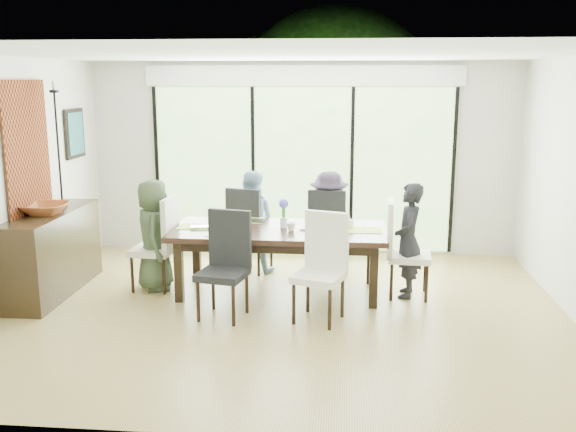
# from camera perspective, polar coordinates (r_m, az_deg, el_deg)

# --- Properties ---
(floor) EXTENTS (6.00, 5.00, 0.01)m
(floor) POSITION_cam_1_polar(r_m,az_deg,el_deg) (7.00, -0.19, -8.50)
(floor) COLOR olive
(floor) RESTS_ON ground
(ceiling) EXTENTS (6.00, 5.00, 0.01)m
(ceiling) POSITION_cam_1_polar(r_m,az_deg,el_deg) (6.56, -0.20, 14.25)
(ceiling) COLOR white
(ceiling) RESTS_ON wall_back
(wall_back) EXTENTS (6.00, 0.02, 2.70)m
(wall_back) POSITION_cam_1_polar(r_m,az_deg,el_deg) (9.13, 1.29, 5.12)
(wall_back) COLOR beige
(wall_back) RESTS_ON floor
(wall_front) EXTENTS (6.00, 0.02, 2.70)m
(wall_front) POSITION_cam_1_polar(r_m,az_deg,el_deg) (4.21, -3.41, -3.20)
(wall_front) COLOR silver
(wall_front) RESTS_ON floor
(wall_left) EXTENTS (0.02, 5.00, 2.70)m
(wall_left) POSITION_cam_1_polar(r_m,az_deg,el_deg) (7.55, -23.61, 2.64)
(wall_left) COLOR silver
(wall_left) RESTS_ON floor
(glass_doors) EXTENTS (4.20, 0.02, 2.30)m
(glass_doors) POSITION_cam_1_polar(r_m,az_deg,el_deg) (9.11, 1.27, 4.16)
(glass_doors) COLOR #598C3F
(glass_doors) RESTS_ON wall_back
(blinds_header) EXTENTS (4.40, 0.06, 0.28)m
(blinds_header) POSITION_cam_1_polar(r_m,az_deg,el_deg) (9.01, 1.31, 12.36)
(blinds_header) COLOR white
(blinds_header) RESTS_ON wall_back
(mullion_a) EXTENTS (0.05, 0.04, 2.30)m
(mullion_a) POSITION_cam_1_polar(r_m,az_deg,el_deg) (9.47, -11.54, 4.23)
(mullion_a) COLOR black
(mullion_a) RESTS_ON wall_back
(mullion_b) EXTENTS (0.05, 0.04, 2.30)m
(mullion_b) POSITION_cam_1_polar(r_m,az_deg,el_deg) (9.17, -3.11, 4.20)
(mullion_b) COLOR black
(mullion_b) RESTS_ON wall_back
(mullion_c) EXTENTS (0.05, 0.04, 2.30)m
(mullion_c) POSITION_cam_1_polar(r_m,az_deg,el_deg) (9.08, 5.69, 4.07)
(mullion_c) COLOR black
(mullion_c) RESTS_ON wall_back
(mullion_d) EXTENTS (0.05, 0.04, 2.30)m
(mullion_d) POSITION_cam_1_polar(r_m,az_deg,el_deg) (9.20, 14.47, 3.85)
(mullion_d) COLOR black
(mullion_d) RESTS_ON wall_back
(deck) EXTENTS (6.00, 1.80, 0.10)m
(deck) POSITION_cam_1_polar(r_m,az_deg,el_deg) (10.26, 1.60, -2.05)
(deck) COLOR #503122
(deck) RESTS_ON ground
(rail_top) EXTENTS (6.00, 0.08, 0.06)m
(rail_top) POSITION_cam_1_polar(r_m,az_deg,el_deg) (10.91, 1.88, 2.03)
(rail_top) COLOR brown
(rail_top) RESTS_ON deck
(foliage_left) EXTENTS (3.20, 3.20, 3.20)m
(foliage_left) POSITION_cam_1_polar(r_m,az_deg,el_deg) (12.02, -6.47, 7.17)
(foliage_left) COLOR #14380F
(foliage_left) RESTS_ON ground
(foliage_mid) EXTENTS (4.00, 4.00, 4.00)m
(foliage_mid) POSITION_cam_1_polar(r_m,az_deg,el_deg) (12.35, 4.24, 9.02)
(foliage_mid) COLOR #14380F
(foliage_mid) RESTS_ON ground
(foliage_right) EXTENTS (2.80, 2.80, 2.80)m
(foliage_right) POSITION_cam_1_polar(r_m,az_deg,el_deg) (11.70, 13.02, 5.92)
(foliage_right) COLOR #14380F
(foliage_right) RESTS_ON ground
(foliage_far) EXTENTS (3.60, 3.60, 3.60)m
(foliage_far) POSITION_cam_1_polar(r_m,az_deg,el_deg) (13.11, -0.13, 8.44)
(foliage_far) COLOR #14380F
(foliage_far) RESTS_ON ground
(table_top) EXTENTS (2.45, 1.12, 0.06)m
(table_top) POSITION_cam_1_polar(r_m,az_deg,el_deg) (7.40, -0.81, -1.36)
(table_top) COLOR black
(table_top) RESTS_ON floor
(table_apron) EXTENTS (2.25, 0.92, 0.10)m
(table_apron) POSITION_cam_1_polar(r_m,az_deg,el_deg) (7.42, -0.81, -2.05)
(table_apron) COLOR black
(table_apron) RESTS_ON floor
(table_leg_fl) EXTENTS (0.09, 0.09, 0.71)m
(table_leg_fl) POSITION_cam_1_polar(r_m,az_deg,el_deg) (7.29, -9.67, -4.88)
(table_leg_fl) COLOR black
(table_leg_fl) RESTS_ON floor
(table_leg_fr) EXTENTS (0.09, 0.09, 0.71)m
(table_leg_fr) POSITION_cam_1_polar(r_m,az_deg,el_deg) (7.06, 7.62, -5.37)
(table_leg_fr) COLOR black
(table_leg_fr) RESTS_ON floor
(table_leg_bl) EXTENTS (0.09, 0.09, 0.71)m
(table_leg_bl) POSITION_cam_1_polar(r_m,az_deg,el_deg) (8.09, -8.12, -3.12)
(table_leg_bl) COLOR black
(table_leg_bl) RESTS_ON floor
(table_leg_br) EXTENTS (0.09, 0.09, 0.71)m
(table_leg_br) POSITION_cam_1_polar(r_m,az_deg,el_deg) (7.88, 7.37, -3.50)
(table_leg_br) COLOR black
(table_leg_br) RESTS_ON floor
(chair_left_end) EXTENTS (0.50, 0.50, 1.12)m
(chair_left_end) POSITION_cam_1_polar(r_m,az_deg,el_deg) (7.74, -11.92, -2.35)
(chair_left_end) COLOR silver
(chair_left_end) RESTS_ON floor
(chair_right_end) EXTENTS (0.50, 0.50, 1.12)m
(chair_right_end) POSITION_cam_1_polar(r_m,az_deg,el_deg) (7.44, 10.77, -2.88)
(chair_right_end) COLOR white
(chair_right_end) RESTS_ON floor
(chair_far_left) EXTENTS (0.59, 0.59, 1.12)m
(chair_far_left) POSITION_cam_1_polar(r_m,az_deg,el_deg) (8.32, -3.28, -1.10)
(chair_far_left) COLOR black
(chair_far_left) RESTS_ON floor
(chair_far_right) EXTENTS (0.51, 0.51, 1.12)m
(chair_far_right) POSITION_cam_1_polar(r_m,az_deg,el_deg) (8.23, 3.62, -1.24)
(chair_far_right) COLOR black
(chair_far_right) RESTS_ON floor
(chair_near_left) EXTENTS (0.56, 0.56, 1.12)m
(chair_near_left) POSITION_cam_1_polar(r_m,az_deg,el_deg) (6.69, -5.87, -4.44)
(chair_near_left) COLOR black
(chair_near_left) RESTS_ON floor
(chair_near_right) EXTENTS (0.59, 0.59, 1.12)m
(chair_near_right) POSITION_cam_1_polar(r_m,az_deg,el_deg) (6.57, 2.75, -4.69)
(chair_near_right) COLOR white
(chair_near_right) RESTS_ON floor
(person_left_end) EXTENTS (0.51, 0.68, 1.32)m
(person_left_end) POSITION_cam_1_polar(r_m,az_deg,el_deg) (7.71, -11.81, -1.65)
(person_left_end) COLOR #35442D
(person_left_end) RESTS_ON floor
(person_right_end) EXTENTS (0.45, 0.65, 1.32)m
(person_right_end) POSITION_cam_1_polar(r_m,az_deg,el_deg) (7.42, 10.64, -2.15)
(person_right_end) COLOR black
(person_right_end) RESTS_ON floor
(person_far_left) EXTENTS (0.65, 0.44, 1.32)m
(person_far_left) POSITION_cam_1_polar(r_m,az_deg,el_deg) (8.28, -3.31, -0.47)
(person_far_left) COLOR #7EA3B6
(person_far_left) RESTS_ON floor
(person_far_right) EXTENTS (0.65, 0.45, 1.32)m
(person_far_right) POSITION_cam_1_polar(r_m,az_deg,el_deg) (8.19, 3.63, -0.61)
(person_far_right) COLOR #281E2E
(person_far_right) RESTS_ON floor
(placemat_left) EXTENTS (0.45, 0.33, 0.01)m
(placemat_left) POSITION_cam_1_polar(r_m,az_deg,el_deg) (7.55, -8.00, -0.94)
(placemat_left) COLOR #94BD43
(placemat_left) RESTS_ON table_top
(placemat_right) EXTENTS (0.45, 0.33, 0.01)m
(placemat_right) POSITION_cam_1_polar(r_m,az_deg,el_deg) (7.36, 6.57, -1.25)
(placemat_right) COLOR #9FB340
(placemat_right) RESTS_ON table_top
(placemat_far_l) EXTENTS (0.45, 0.33, 0.01)m
(placemat_far_l) POSITION_cam_1_polar(r_m,az_deg,el_deg) (7.84, -3.78, -0.37)
(placemat_far_l) COLOR #AEC646
(placemat_far_l) RESTS_ON table_top
(placemat_far_r) EXTENTS (0.45, 0.33, 0.01)m
(placemat_far_r) POSITION_cam_1_polar(r_m,az_deg,el_deg) (7.75, 3.55, -0.51)
(placemat_far_r) COLOR #7FB741
(placemat_far_r) RESTS_ON table_top
(placemat_paper) EXTENTS (0.45, 0.33, 0.01)m
(placemat_paper) POSITION_cam_1_polar(r_m,az_deg,el_deg) (7.18, -5.43, -1.55)
(placemat_paper) COLOR white
(placemat_paper) RESTS_ON table_top
(tablet_far_l) EXTENTS (0.27, 0.18, 0.01)m
(tablet_far_l) POSITION_cam_1_polar(r_m,az_deg,el_deg) (7.77, -3.11, -0.40)
(tablet_far_l) COLOR black
(tablet_far_l) RESTS_ON table_top
(tablet_far_r) EXTENTS (0.25, 0.17, 0.01)m
(tablet_far_r) POSITION_cam_1_polar(r_m,az_deg,el_deg) (7.70, 3.16, -0.53)
(tablet_far_r) COLOR black
(tablet_far_r) RESTS_ON table_top
(papers) EXTENTS (0.31, 0.22, 0.00)m
(papers) POSITION_cam_1_polar(r_m,az_deg,el_deg) (7.31, 4.62, -1.31)
(papers) COLOR white
(papers) RESTS_ON table_top
(platter_base) EXTENTS (0.27, 0.27, 0.02)m
(platter_base) POSITION_cam_1_polar(r_m,az_deg,el_deg) (7.18, -5.43, -1.44)
(platter_base) COLOR white
(platter_base) RESTS_ON table_top
(platter_snacks) EXTENTS (0.20, 0.20, 0.01)m
(platter_snacks) POSITION_cam_1_polar(r_m,az_deg,el_deg) (7.18, -5.44, -1.29)
(platter_snacks) COLOR #CC5918
(platter_snacks) RESTS_ON table_top
(vase) EXTENTS (0.08, 0.08, 0.12)m
(vase) POSITION_cam_1_polar(r_m,az_deg,el_deg) (7.43, -0.39, -0.59)
(vase) COLOR silver
(vase) RESTS_ON table_top
(hyacinth_stems) EXTENTS (0.04, 0.04, 0.16)m
(hyacinth_stems) POSITION_cam_1_polar(r_m,az_deg,el_deg) (7.40, -0.39, 0.34)
(hyacinth_stems) COLOR #337226
(hyacinth_stems) RESTS_ON table_top
(hyacinth_blooms) EXTENTS (0.11, 0.11, 0.11)m
(hyacinth_blooms) POSITION_cam_1_polar(r_m,az_deg,el_deg) (7.38, -0.39, 1.12)
(hyacinth_blooms) COLOR #5853D0
(hyacinth_blooms) RESTS_ON table_top
(laptop) EXTENTS (0.38, 0.29, 0.03)m
(laptop) POSITION_cam_1_polar(r_m,az_deg,el_deg) (7.43, -7.43, -1.06)
(laptop) COLOR silver
(laptop) RESTS_ON table_top
(cup_a) EXTENTS (0.18, 0.18, 0.10)m
(cup_a) POSITION_cam_1_polar(r_m,az_deg,el_deg) (7.63, -5.93, -0.40)
(cup_a) COLOR white
(cup_a) RESTS_ON table_top
(cup_b) EXTENTS (0.14, 0.14, 0.09)m
(cup_b) POSITION_cam_1_polar(r_m,az_deg,el_deg) (7.27, 0.28, -0.97)
(cup_b) COLOR white
(cup_b) RESTS_ON table_top
(cup_c) EXTENTS (0.16, 0.16, 0.10)m
(cup_c) POSITION_cam_1_polar(r_m,az_deg,el_deg) (7.44, 5.41, -0.71)
(cup_c) COLOR white
(cup_c) RESTS_ON table_top
(book) EXTENTS (0.18, 0.24, 0.02)m
(book) POSITION_cam_1_polar(r_m,az_deg,el_deg) (7.42, 1.15, -1.01)
(book) COLOR white
(book) RESTS_ON table_top
(sideboard) EXTENTS (0.48, 1.71, 0.96)m
(sideboard) POSITION_cam_1_polar(r_m,az_deg,el_deg) (7.94, -20.19, -3.09)
(sideboard) COLOR black
(sideboard) RESTS_ON floor
(bowl) EXTENTS (0.51, 0.51, 0.12)m
(bowl) POSITION_cam_1_polar(r_m,az_deg,el_deg) (7.73, -20.80, 0.60)
(bowl) COLOR brown
(bowl) RESTS_ON sideboard
(candlestick_base) EXTENTS (0.11, 0.11, 0.04)m
(candlestick_base) POSITION_cam_1_polar(r_m,az_deg,el_deg) (8.14, -19.41, 0.96)
(candlestick_base) COLOR black
(candlestick_base) RESTS_ON sideboard
(candlestick_shaft) EXTENTS (0.03, 0.03, 1.33)m
(candlestick_shaft) POSITION_cam_1_polar(r_m,az_deg,el_deg) (8.05, -19.75, 5.66)
(candlestick_shaft) COLOR black
(candlestick_shaft) RESTS_ON sideboard
(candlestick_pan) EXTENTS (0.11, 0.11, 0.03)m
(candlestick_pan) POSITION_cam_1_polar(r_m,az_deg,el_deg) (8.01, -20.09, 10.37)
(candlestick_pan) COLOR black
(candlestick_pan) RESTS_ON sideboard
(candle) EXTENTS (0.04, 0.04, 0.11)m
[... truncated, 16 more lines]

